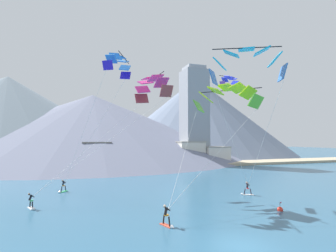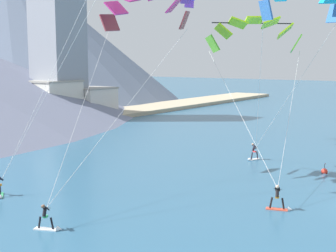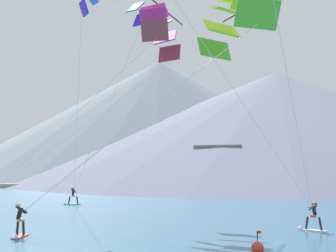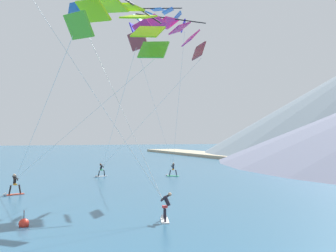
{
  "view_description": "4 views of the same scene",
  "coord_description": "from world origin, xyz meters",
  "px_view_note": "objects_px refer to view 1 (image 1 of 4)",
  "views": [
    {
      "loc": [
        -10.47,
        -15.4,
        7.13
      ],
      "look_at": [
        -0.67,
        13.08,
        8.72
      ],
      "focal_mm": 28.0,
      "sensor_mm": 36.0,
      "label": 1
    },
    {
      "loc": [
        -32.44,
        -6.1,
        9.98
      ],
      "look_at": [
        0.65,
        17.42,
        4.26
      ],
      "focal_mm": 50.0,
      "sensor_mm": 36.0,
      "label": 2
    },
    {
      "loc": [
        12.98,
        -14.28,
        3.7
      ],
      "look_at": [
        -0.77,
        19.28,
        6.76
      ],
      "focal_mm": 50.0,
      "sensor_mm": 36.0,
      "label": 3
    },
    {
      "loc": [
        30.63,
        5.76,
        4.85
      ],
      "look_at": [
        -0.89,
        18.38,
        5.85
      ],
      "focal_mm": 40.0,
      "sensor_mm": 36.0,
      "label": 4
    }
  ],
  "objects_px": {
    "kitesurfer_near_trail": "(168,219)",
    "kitesurfer_mid_center": "(246,191)",
    "parafoil_kite_near_trail": "(226,95)",
    "parafoil_kite_mid_center": "(247,62)",
    "race_marker_buoy": "(280,209)",
    "kitesurfer_far_left": "(62,188)",
    "parafoil_kite_near_lead": "(151,86)",
    "parafoil_kite_distant_high_outer": "(230,81)",
    "kitesurfer_near_lead": "(32,204)",
    "parafoil_kite_far_left": "(118,64)"
  },
  "relations": [
    {
      "from": "kitesurfer_near_trail",
      "to": "kitesurfer_mid_center",
      "type": "bearing_deg",
      "value": 31.66
    },
    {
      "from": "kitesurfer_near_trail",
      "to": "parafoil_kite_near_trail",
      "type": "distance_m",
      "value": 16.95
    },
    {
      "from": "kitesurfer_near_trail",
      "to": "parafoil_kite_mid_center",
      "type": "xyz_separation_m",
      "value": [
        9.56,
        2.25,
        14.79
      ]
    },
    {
      "from": "race_marker_buoy",
      "to": "kitesurfer_near_trail",
      "type": "bearing_deg",
      "value": -176.49
    },
    {
      "from": "parafoil_kite_near_trail",
      "to": "race_marker_buoy",
      "type": "distance_m",
      "value": 14.0
    },
    {
      "from": "parafoil_kite_mid_center",
      "to": "race_marker_buoy",
      "type": "distance_m",
      "value": 15.5
    },
    {
      "from": "parafoil_kite_mid_center",
      "to": "kitesurfer_far_left",
      "type": "bearing_deg",
      "value": 139.52
    },
    {
      "from": "parafoil_kite_near_lead",
      "to": "kitesurfer_mid_center",
      "type": "bearing_deg",
      "value": -22.55
    },
    {
      "from": "parafoil_kite_mid_center",
      "to": "parafoil_kite_distant_high_outer",
      "type": "height_order",
      "value": "parafoil_kite_distant_high_outer"
    },
    {
      "from": "kitesurfer_near_lead",
      "to": "kitesurfer_far_left",
      "type": "xyz_separation_m",
      "value": [
        2.5,
        8.39,
        0.02
      ]
    },
    {
      "from": "parafoil_kite_mid_center",
      "to": "parafoil_kite_near_lead",
      "type": "bearing_deg",
      "value": 124.17
    },
    {
      "from": "parafoil_kite_near_lead",
      "to": "kitesurfer_near_trail",
      "type": "bearing_deg",
      "value": -99.25
    },
    {
      "from": "parafoil_kite_distant_high_outer",
      "to": "race_marker_buoy",
      "type": "bearing_deg",
      "value": -108.45
    },
    {
      "from": "kitesurfer_near_trail",
      "to": "parafoil_kite_far_left",
      "type": "xyz_separation_m",
      "value": [
        -2.2,
        13.79,
        16.61
      ]
    },
    {
      "from": "kitesurfer_mid_center",
      "to": "parafoil_kite_near_trail",
      "type": "height_order",
      "value": "parafoil_kite_near_trail"
    },
    {
      "from": "kitesurfer_near_lead",
      "to": "parafoil_kite_near_trail",
      "type": "bearing_deg",
      "value": -7.65
    },
    {
      "from": "kitesurfer_near_lead",
      "to": "parafoil_kite_mid_center",
      "type": "height_order",
      "value": "parafoil_kite_mid_center"
    },
    {
      "from": "parafoil_kite_far_left",
      "to": "race_marker_buoy",
      "type": "height_order",
      "value": "parafoil_kite_far_left"
    },
    {
      "from": "parafoil_kite_distant_high_outer",
      "to": "parafoil_kite_near_lead",
      "type": "bearing_deg",
      "value": -159.28
    },
    {
      "from": "parafoil_kite_near_trail",
      "to": "parafoil_kite_distant_high_outer",
      "type": "xyz_separation_m",
      "value": [
        8.49,
        12.47,
        5.08
      ]
    },
    {
      "from": "kitesurfer_mid_center",
      "to": "parafoil_kite_distant_high_outer",
      "type": "xyz_separation_m",
      "value": [
        4.72,
        10.9,
        17.12
      ]
    },
    {
      "from": "parafoil_kite_near_lead",
      "to": "parafoil_kite_mid_center",
      "type": "height_order",
      "value": "parafoil_kite_mid_center"
    },
    {
      "from": "parafoil_kite_near_lead",
      "to": "parafoil_kite_far_left",
      "type": "bearing_deg",
      "value": 171.93
    },
    {
      "from": "parafoil_kite_near_trail",
      "to": "kitesurfer_far_left",
      "type": "bearing_deg",
      "value": 149.15
    },
    {
      "from": "race_marker_buoy",
      "to": "parafoil_kite_far_left",
      "type": "bearing_deg",
      "value": 137.76
    },
    {
      "from": "parafoil_kite_mid_center",
      "to": "kitesurfer_near_lead",
      "type": "bearing_deg",
      "value": 160.52
    },
    {
      "from": "kitesurfer_far_left",
      "to": "parafoil_kite_near_trail",
      "type": "bearing_deg",
      "value": -30.85
    },
    {
      "from": "parafoil_kite_mid_center",
      "to": "parafoil_kite_far_left",
      "type": "xyz_separation_m",
      "value": [
        -11.76,
        11.54,
        1.82
      ]
    },
    {
      "from": "kitesurfer_mid_center",
      "to": "race_marker_buoy",
      "type": "bearing_deg",
      "value": -100.86
    },
    {
      "from": "kitesurfer_near_lead",
      "to": "race_marker_buoy",
      "type": "distance_m",
      "value": 25.31
    },
    {
      "from": "kitesurfer_near_lead",
      "to": "race_marker_buoy",
      "type": "relative_size",
      "value": 1.72
    },
    {
      "from": "kitesurfer_near_trail",
      "to": "race_marker_buoy",
      "type": "distance_m",
      "value": 12.19
    },
    {
      "from": "kitesurfer_far_left",
      "to": "parafoil_kite_mid_center",
      "type": "height_order",
      "value": "parafoil_kite_mid_center"
    },
    {
      "from": "kitesurfer_near_trail",
      "to": "kitesurfer_far_left",
      "type": "bearing_deg",
      "value": 116.46
    },
    {
      "from": "parafoil_kite_near_trail",
      "to": "kitesurfer_near_trail",
      "type": "bearing_deg",
      "value": -145.27
    },
    {
      "from": "parafoil_kite_near_trail",
      "to": "race_marker_buoy",
      "type": "xyz_separation_m",
      "value": [
        2.3,
        -6.09,
        -12.4
      ]
    },
    {
      "from": "kitesurfer_far_left",
      "to": "parafoil_kite_distant_high_outer",
      "type": "height_order",
      "value": "parafoil_kite_distant_high_outer"
    },
    {
      "from": "kitesurfer_mid_center",
      "to": "parafoil_kite_mid_center",
      "type": "distance_m",
      "value": 16.58
    },
    {
      "from": "parafoil_kite_near_trail",
      "to": "parafoil_kite_mid_center",
      "type": "relative_size",
      "value": 0.86
    },
    {
      "from": "kitesurfer_far_left",
      "to": "parafoil_kite_mid_center",
      "type": "relative_size",
      "value": 0.11
    },
    {
      "from": "parafoil_kite_far_left",
      "to": "kitesurfer_far_left",
      "type": "bearing_deg",
      "value": 147.66
    },
    {
      "from": "parafoil_kite_mid_center",
      "to": "parafoil_kite_distant_high_outer",
      "type": "xyz_separation_m",
      "value": [
        8.79,
        17.05,
        2.27
      ]
    },
    {
      "from": "kitesurfer_mid_center",
      "to": "kitesurfer_near_trail",
      "type": "bearing_deg",
      "value": -148.34
    },
    {
      "from": "parafoil_kite_near_lead",
      "to": "race_marker_buoy",
      "type": "distance_m",
      "value": 21.39
    },
    {
      "from": "parafoil_kite_mid_center",
      "to": "parafoil_kite_far_left",
      "type": "relative_size",
      "value": 0.91
    },
    {
      "from": "kitesurfer_mid_center",
      "to": "kitesurfer_far_left",
      "type": "height_order",
      "value": "kitesurfer_far_left"
    },
    {
      "from": "race_marker_buoy",
      "to": "kitesurfer_far_left",
      "type": "bearing_deg",
      "value": 140.66
    },
    {
      "from": "kitesurfer_near_lead",
      "to": "parafoil_kite_far_left",
      "type": "distance_m",
      "value": 19.55
    },
    {
      "from": "kitesurfer_near_lead",
      "to": "parafoil_kite_near_lead",
      "type": "xyz_separation_m",
      "value": [
        13.66,
        3.47,
        13.91
      ]
    },
    {
      "from": "parafoil_kite_near_lead",
      "to": "parafoil_kite_distant_high_outer",
      "type": "bearing_deg",
      "value": 20.72
    }
  ]
}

